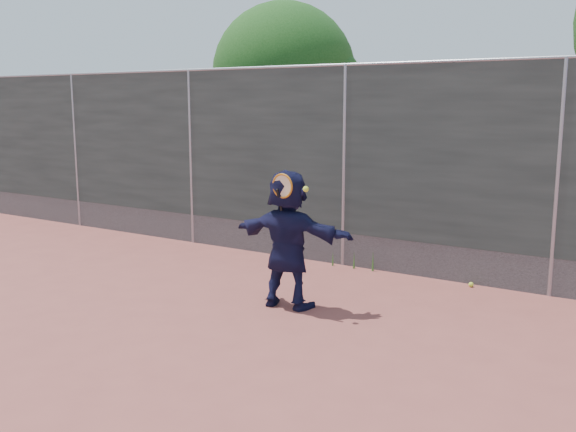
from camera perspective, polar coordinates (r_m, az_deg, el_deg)
The scene contains 7 objects.
ground at distance 7.14m, azimuth -8.43°, elevation -10.22°, with size 80.00×80.00×0.00m, color #9E4C42.
player at distance 7.71m, azimuth -0.00°, elevation -2.05°, with size 1.56×0.50×1.68m, color #151639.
ball_ground at distance 9.05m, azimuth 15.96°, elevation -5.88°, with size 0.07×0.07×0.07m, color #D5EB34.
fence at distance 9.65m, azimuth 5.03°, elevation 4.81°, with size 20.00×0.06×3.03m.
swing_action at distance 7.40m, azimuth -0.31°, elevation 2.53°, with size 0.48×0.13×0.51m.
tree_left at distance 13.69m, azimuth 0.31°, elevation 12.08°, with size 3.15×3.00×4.53m.
weed_clump at distance 9.66m, azimuth 6.13°, elevation -3.93°, with size 0.68×0.07×0.30m.
Camera 1 is at (4.41, -5.04, 2.46)m, focal length 40.00 mm.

